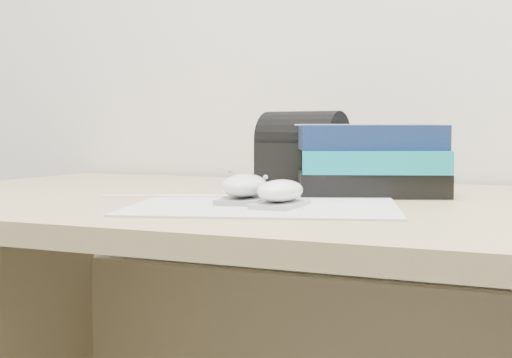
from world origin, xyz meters
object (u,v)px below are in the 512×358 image
at_px(desk, 366,341).
at_px(mouse_front, 280,193).
at_px(pouch, 303,151).
at_px(book_stack, 370,160).
at_px(mouse_rear, 244,188).

height_order(desk, mouse_front, mouse_front).
bearing_deg(pouch, desk, -34.18).
height_order(mouse_front, book_stack, book_stack).
relative_size(book_stack, pouch, 1.82).
bearing_deg(mouse_front, mouse_rear, 154.76).
distance_m(mouse_rear, pouch, 0.28).
xyz_separation_m(mouse_rear, book_stack, (0.12, 0.23, 0.03)).
bearing_deg(book_stack, mouse_rear, -118.81).
bearing_deg(mouse_rear, desk, 53.46).
relative_size(mouse_rear, mouse_front, 1.19).
xyz_separation_m(desk, book_stack, (-0.01, 0.05, 0.29)).
distance_m(desk, book_stack, 0.29).
bearing_deg(desk, mouse_rear, -126.54).
height_order(mouse_rear, pouch, pouch).
xyz_separation_m(desk, pouch, (-0.14, 0.10, 0.30)).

